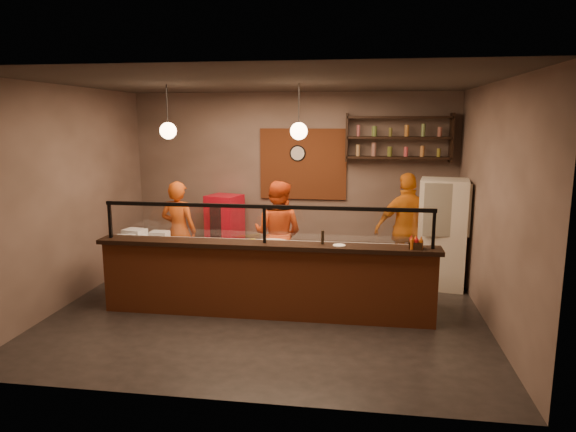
% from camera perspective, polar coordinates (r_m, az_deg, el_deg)
% --- Properties ---
extents(floor, '(6.00, 6.00, 0.00)m').
position_cam_1_polar(floor, '(7.58, -2.11, -10.28)').
color(floor, black).
rests_on(floor, ground).
extents(ceiling, '(6.00, 6.00, 0.00)m').
position_cam_1_polar(ceiling, '(7.10, -2.29, 14.63)').
color(ceiling, '#36302A').
rests_on(ceiling, wall_back).
extents(wall_back, '(6.00, 0.00, 6.00)m').
position_cam_1_polar(wall_back, '(9.61, 0.52, 4.03)').
color(wall_back, '#7A6459').
rests_on(wall_back, floor).
extents(wall_left, '(0.00, 5.00, 5.00)m').
position_cam_1_polar(wall_left, '(8.25, -23.16, 2.08)').
color(wall_left, '#7A6459').
rests_on(wall_left, floor).
extents(wall_right, '(0.00, 5.00, 5.00)m').
position_cam_1_polar(wall_right, '(7.25, 21.81, 1.11)').
color(wall_right, '#7A6459').
rests_on(wall_right, floor).
extents(wall_front, '(6.00, 0.00, 6.00)m').
position_cam_1_polar(wall_front, '(4.77, -7.66, -2.83)').
color(wall_front, '#7A6459').
rests_on(wall_front, floor).
extents(brick_patch, '(1.60, 0.04, 1.30)m').
position_cam_1_polar(brick_patch, '(9.53, 1.69, 5.78)').
color(brick_patch, brown).
rests_on(brick_patch, wall_back).
extents(service_counter, '(4.60, 0.25, 1.00)m').
position_cam_1_polar(service_counter, '(7.13, -2.57, -7.38)').
color(service_counter, brown).
rests_on(service_counter, floor).
extents(counter_ledge, '(4.70, 0.37, 0.06)m').
position_cam_1_polar(counter_ledge, '(6.99, -2.61, -3.24)').
color(counter_ledge, black).
rests_on(counter_ledge, service_counter).
extents(worktop_cabinet, '(4.60, 0.75, 0.85)m').
position_cam_1_polar(worktop_cabinet, '(7.62, -1.86, -6.77)').
color(worktop_cabinet, gray).
rests_on(worktop_cabinet, floor).
extents(worktop, '(4.60, 0.75, 0.05)m').
position_cam_1_polar(worktop, '(7.50, -1.88, -3.48)').
color(worktop, beige).
rests_on(worktop, worktop_cabinet).
extents(sneeze_guard, '(4.50, 0.05, 0.52)m').
position_cam_1_polar(sneeze_guard, '(6.91, -2.63, -0.50)').
color(sneeze_guard, white).
rests_on(sneeze_guard, counter_ledge).
extents(wall_shelving, '(1.84, 0.28, 0.85)m').
position_cam_1_polar(wall_shelving, '(9.31, 12.17, 8.52)').
color(wall_shelving, black).
rests_on(wall_shelving, wall_back).
extents(wall_clock, '(0.30, 0.04, 0.30)m').
position_cam_1_polar(wall_clock, '(9.51, 1.09, 6.99)').
color(wall_clock, black).
rests_on(wall_clock, wall_back).
extents(pendant_left, '(0.24, 0.24, 0.77)m').
position_cam_1_polar(pendant_left, '(7.69, -13.18, 9.22)').
color(pendant_left, black).
rests_on(pendant_left, ceiling).
extents(pendant_right, '(0.24, 0.24, 0.77)m').
position_cam_1_polar(pendant_right, '(7.22, 1.21, 9.42)').
color(pendant_right, black).
rests_on(pendant_right, ceiling).
extents(cook_left, '(0.67, 0.49, 1.71)m').
position_cam_1_polar(cook_left, '(8.86, -12.04, -1.66)').
color(cook_left, '#C84C12').
rests_on(cook_left, floor).
extents(cook_mid, '(0.98, 0.84, 1.74)m').
position_cam_1_polar(cook_mid, '(8.38, -1.14, -2.01)').
color(cook_mid, '#C84012').
rests_on(cook_mid, floor).
extents(cook_right, '(1.17, 0.69, 1.86)m').
position_cam_1_polar(cook_right, '(8.66, 13.14, -1.45)').
color(cook_right, '#C96813').
rests_on(cook_right, floor).
extents(fridge, '(0.84, 0.80, 1.78)m').
position_cam_1_polar(fridge, '(8.70, 16.75, -1.88)').
color(fridge, beige).
rests_on(fridge, floor).
extents(red_cooler, '(0.70, 0.67, 1.34)m').
position_cam_1_polar(red_cooler, '(9.67, -7.03, -1.61)').
color(red_cooler, red).
rests_on(red_cooler, floor).
extents(pizza_dough, '(0.69, 0.69, 0.01)m').
position_cam_1_polar(pizza_dough, '(7.62, -1.87, -3.01)').
color(pizza_dough, beige).
rests_on(pizza_dough, worktop).
extents(prep_tub_a, '(0.36, 0.31, 0.16)m').
position_cam_1_polar(prep_tub_a, '(8.22, -16.67, -1.94)').
color(prep_tub_a, white).
rests_on(prep_tub_a, worktop).
extents(prep_tub_b, '(0.27, 0.22, 0.13)m').
position_cam_1_polar(prep_tub_b, '(8.06, -14.10, -2.14)').
color(prep_tub_b, silver).
rests_on(prep_tub_b, worktop).
extents(prep_tub_c, '(0.30, 0.25, 0.13)m').
position_cam_1_polar(prep_tub_c, '(7.93, -17.67, -2.53)').
color(prep_tub_c, silver).
rests_on(prep_tub_c, worktop).
extents(rolling_pin, '(0.35, 0.22, 0.06)m').
position_cam_1_polar(rolling_pin, '(7.63, -4.97, -2.85)').
color(rolling_pin, yellow).
rests_on(rolling_pin, worktop).
extents(condiment_caddy, '(0.19, 0.16, 0.09)m').
position_cam_1_polar(condiment_caddy, '(6.85, 14.04, -3.17)').
color(condiment_caddy, black).
rests_on(condiment_caddy, counter_ledge).
extents(pepper_mill, '(0.05, 0.05, 0.18)m').
position_cam_1_polar(pepper_mill, '(6.91, 3.86, -2.38)').
color(pepper_mill, black).
rests_on(pepper_mill, counter_ledge).
extents(small_plate, '(0.19, 0.19, 0.01)m').
position_cam_1_polar(small_plate, '(6.85, 5.71, -3.26)').
color(small_plate, white).
rests_on(small_plate, counter_ledge).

